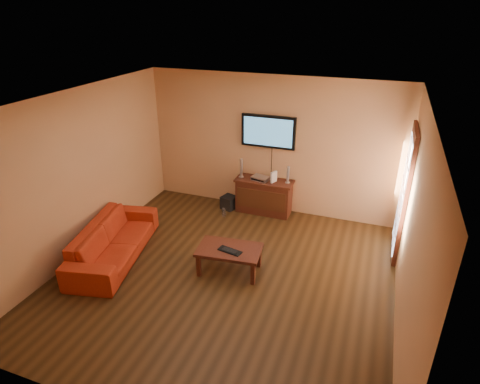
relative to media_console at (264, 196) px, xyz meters
The scene contains 14 objects.
ground_plane 2.30m from the media_console, 88.44° to the right, with size 5.00×5.00×0.00m, color #311E0D.
room_walls 2.12m from the media_console, 87.84° to the right, with size 5.00×5.00×5.00m.
french_door 2.68m from the media_console, 12.82° to the right, with size 0.07×1.02×2.22m.
media_console is the anchor object (origin of this frame).
television 1.30m from the media_console, 90.00° to the left, with size 1.06×0.08×0.63m.
coffee_table 2.10m from the media_console, 87.69° to the right, with size 1.04×0.69×0.42m.
sofa 3.02m from the media_console, 127.94° to the right, with size 2.09×0.61×0.82m, color #B22E13.
speaker_left 0.71m from the media_console, behind, with size 0.11×0.11×0.38m.
speaker_right 0.68m from the media_console, ahead, with size 0.09×0.09×0.34m.
av_receiver 0.39m from the media_console, behind, with size 0.33×0.23×0.07m, color silver.
game_console 0.50m from the media_console, ahead, with size 0.04×0.16×0.22m, color white.
subwoofer 0.76m from the media_console, behind, with size 0.27×0.27×0.27m, color black.
bottle 0.87m from the media_console, 144.87° to the right, with size 0.07×0.07×0.20m.
keyboard 2.17m from the media_console, 86.81° to the right, with size 0.39×0.21×0.02m.
Camera 1 is at (1.98, -4.68, 3.85)m, focal length 30.00 mm.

